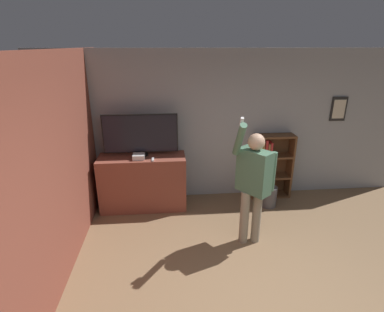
{
  "coord_description": "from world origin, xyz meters",
  "views": [
    {
      "loc": [
        -1.1,
        -2.17,
        2.75
      ],
      "look_at": [
        -0.73,
        1.99,
        1.19
      ],
      "focal_mm": 28.0,
      "sensor_mm": 36.0,
      "label": 1
    }
  ],
  "objects_px": {
    "television": "(141,134)",
    "waste_bin": "(269,196)",
    "game_console": "(139,156)",
    "person": "(254,179)",
    "bookshelf": "(268,166)"
  },
  "relations": [
    {
      "from": "television",
      "to": "waste_bin",
      "type": "bearing_deg",
      "value": -6.13
    },
    {
      "from": "game_console",
      "to": "waste_bin",
      "type": "distance_m",
      "value": 2.41
    },
    {
      "from": "person",
      "to": "waste_bin",
      "type": "height_order",
      "value": "person"
    },
    {
      "from": "television",
      "to": "game_console",
      "type": "height_order",
      "value": "television"
    },
    {
      "from": "bookshelf",
      "to": "television",
      "type": "bearing_deg",
      "value": -176.32
    },
    {
      "from": "game_console",
      "to": "waste_bin",
      "type": "height_order",
      "value": "game_console"
    },
    {
      "from": "bookshelf",
      "to": "waste_bin",
      "type": "xyz_separation_m",
      "value": [
        -0.07,
        -0.39,
        -0.42
      ]
    },
    {
      "from": "television",
      "to": "bookshelf",
      "type": "height_order",
      "value": "television"
    },
    {
      "from": "game_console",
      "to": "person",
      "type": "distance_m",
      "value": 1.96
    },
    {
      "from": "television",
      "to": "game_console",
      "type": "xyz_separation_m",
      "value": [
        -0.04,
        -0.16,
        -0.34
      ]
    },
    {
      "from": "game_console",
      "to": "bookshelf",
      "type": "relative_size",
      "value": 0.16
    },
    {
      "from": "game_console",
      "to": "waste_bin",
      "type": "bearing_deg",
      "value": -2.03
    },
    {
      "from": "game_console",
      "to": "person",
      "type": "height_order",
      "value": "person"
    },
    {
      "from": "bookshelf",
      "to": "person",
      "type": "relative_size",
      "value": 0.63
    },
    {
      "from": "bookshelf",
      "to": "waste_bin",
      "type": "bearing_deg",
      "value": -100.21
    }
  ]
}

